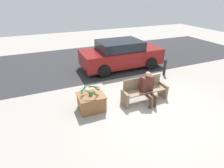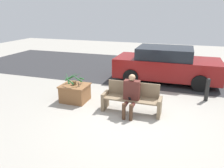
{
  "view_description": "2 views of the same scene",
  "coord_description": "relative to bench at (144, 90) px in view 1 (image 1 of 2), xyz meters",
  "views": [
    {
      "loc": [
        -3.35,
        -4.18,
        3.54
      ],
      "look_at": [
        -1.3,
        0.63,
        0.86
      ],
      "focal_mm": 28.0,
      "sensor_mm": 36.0,
      "label": 1
    },
    {
      "loc": [
        1.26,
        -5.33,
        2.88
      ],
      "look_at": [
        -0.79,
        0.85,
        0.68
      ],
      "focal_mm": 35.0,
      "sensor_mm": 36.0,
      "label": 2
    }
  ],
  "objects": [
    {
      "name": "planter_box",
      "position": [
        -1.97,
        0.18,
        -0.11
      ],
      "size": [
        0.87,
        0.78,
        0.57
      ],
      "color": "brown",
      "rests_on": "ground_plane"
    },
    {
      "name": "ground_plane",
      "position": [
        0.06,
        -0.51,
        -0.41
      ],
      "size": [
        30.0,
        30.0,
        0.0
      ],
      "primitive_type": "plane",
      "color": "#9E998E"
    },
    {
      "name": "potted_plant",
      "position": [
        -1.97,
        0.19,
        0.36
      ],
      "size": [
        0.72,
        0.69,
        0.48
      ],
      "color": "brown",
      "rests_on": "planter_box"
    },
    {
      "name": "bollard_post",
      "position": [
        2.17,
        1.58,
        0.0
      ],
      "size": [
        0.14,
        0.14,
        0.78
      ],
      "color": "black",
      "rests_on": "ground_plane"
    },
    {
      "name": "person_seated",
      "position": [
        0.01,
        -0.19,
        0.23
      ],
      "size": [
        0.45,
        0.63,
        1.19
      ],
      "color": "#51231E",
      "rests_on": "ground_plane"
    },
    {
      "name": "road_surface",
      "position": [
        0.06,
        5.06,
        -0.4
      ],
      "size": [
        20.0,
        6.0,
        0.01
      ],
      "primitive_type": "cube",
      "color": "#2D2D30",
      "rests_on": "ground_plane"
    },
    {
      "name": "parked_car",
      "position": [
        0.66,
        3.36,
        0.31
      ],
      "size": [
        4.24,
        1.98,
        1.44
      ],
      "color": "maroon",
      "rests_on": "ground_plane"
    },
    {
      "name": "bench",
      "position": [
        0.0,
        0.0,
        0.0
      ],
      "size": [
        1.73,
        0.5,
        0.87
      ],
      "color": "#7A664C",
      "rests_on": "ground_plane"
    }
  ]
}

